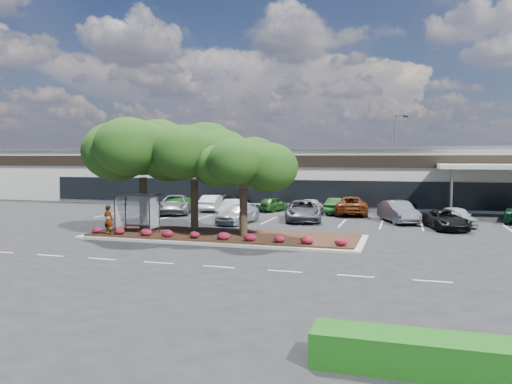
# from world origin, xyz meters

# --- Properties ---
(ground) EXTENTS (160.00, 160.00, 0.00)m
(ground) POSITION_xyz_m (0.00, 0.00, 0.00)
(ground) COLOR black
(ground) RESTS_ON ground
(retail_store) EXTENTS (80.40, 25.20, 6.25)m
(retail_store) POSITION_xyz_m (0.06, 33.91, 3.15)
(retail_store) COLOR beige
(retail_store) RESTS_ON ground
(landscape_island) EXTENTS (18.00, 6.00, 0.26)m
(landscape_island) POSITION_xyz_m (-2.00, 4.00, 0.12)
(landscape_island) COLOR #A0A09B
(landscape_island) RESTS_ON ground
(lane_markings) EXTENTS (33.12, 20.06, 0.01)m
(lane_markings) POSITION_xyz_m (-0.14, 10.42, 0.01)
(lane_markings) COLOR silver
(lane_markings) RESTS_ON ground
(shrub_row) EXTENTS (17.00, 0.80, 0.50)m
(shrub_row) POSITION_xyz_m (-2.00, 1.90, 0.51)
(shrub_row) COLOR maroon
(shrub_row) RESTS_ON landscape_island
(bus_shelter) EXTENTS (2.75, 1.55, 2.59)m
(bus_shelter) POSITION_xyz_m (-7.50, 2.95, 2.31)
(bus_shelter) COLOR black
(bus_shelter) RESTS_ON landscape_island
(island_tree_west) EXTENTS (7.20, 7.20, 7.89)m
(island_tree_west) POSITION_xyz_m (-8.00, 4.50, 4.21)
(island_tree_west) COLOR #163210
(island_tree_west) RESTS_ON landscape_island
(island_tree_mid) EXTENTS (6.60, 6.60, 7.32)m
(island_tree_mid) POSITION_xyz_m (-4.50, 5.20, 3.92)
(island_tree_mid) COLOR #163210
(island_tree_mid) RESTS_ON landscape_island
(island_tree_east) EXTENTS (5.80, 5.80, 6.50)m
(island_tree_east) POSITION_xyz_m (-0.50, 3.70, 3.51)
(island_tree_east) COLOR #163210
(island_tree_east) RESTS_ON landscape_island
(hedge_south_east) EXTENTS (6.00, 1.30, 0.90)m
(hedge_south_east) POSITION_xyz_m (10.00, -13.50, 0.45)
(hedge_south_east) COLOR #0F440E
(hedge_south_east) RESTS_ON ground
(conifer_north_west) EXTENTS (4.40, 4.40, 10.00)m
(conifer_north_west) POSITION_xyz_m (-30.00, 46.00, 5.00)
(conifer_north_west) COLOR #163210
(conifer_north_west) RESTS_ON ground
(person_waiting) EXTENTS (0.74, 0.52, 1.90)m
(person_waiting) POSITION_xyz_m (-8.93, 1.70, 1.21)
(person_waiting) COLOR #594C47
(person_waiting) RESTS_ON landscape_island
(light_pole) EXTENTS (1.43, 0.53, 9.46)m
(light_pole) POSITION_xyz_m (8.28, 26.01, 4.18)
(light_pole) COLOR #A0A09B
(light_pole) RESTS_ON ground
(car_0) EXTENTS (2.12, 4.69, 1.49)m
(car_0) POSITION_xyz_m (-11.01, 15.86, 0.75)
(car_0) COLOR #124114
(car_0) RESTS_ON ground
(car_1) EXTENTS (4.61, 6.70, 1.70)m
(car_1) POSITION_xyz_m (-11.15, 15.90, 0.85)
(car_1) COLOR slate
(car_1) RESTS_ON ground
(car_2) EXTENTS (2.03, 4.85, 1.56)m
(car_2) POSITION_xyz_m (-4.99, 14.59, 0.78)
(car_2) COLOR #A5AAB0
(car_2) RESTS_ON ground
(car_3) EXTENTS (2.74, 5.19, 1.44)m
(car_3) POSITION_xyz_m (-3.44, 11.25, 0.72)
(car_3) COLOR #A4AAAF
(car_3) RESTS_ON ground
(car_4) EXTENTS (4.17, 6.53, 1.68)m
(car_4) POSITION_xyz_m (1.16, 14.08, 0.84)
(car_4) COLOR #4F5056
(car_4) RESTS_ON ground
(car_5) EXTENTS (3.57, 5.46, 1.70)m
(car_5) POSITION_xyz_m (8.72, 15.27, 0.85)
(car_5) COLOR #54555B
(car_5) RESTS_ON ground
(car_6) EXTENTS (2.98, 4.61, 1.46)m
(car_6) POSITION_xyz_m (13.00, 14.33, 0.73)
(car_6) COLOR #B1B9BE
(car_6) RESTS_ON ground
(car_7) EXTENTS (3.41, 5.42, 1.40)m
(car_7) POSITION_xyz_m (12.11, 12.33, 0.70)
(car_7) COLOR black
(car_7) RESTS_ON ground
(car_9) EXTENTS (2.14, 4.85, 1.55)m
(car_9) POSITION_xyz_m (-8.69, 19.11, 0.78)
(car_9) COLOR silver
(car_9) RESTS_ON ground
(car_10) EXTENTS (3.99, 5.65, 1.52)m
(car_10) POSITION_xyz_m (-7.97, 21.92, 0.76)
(car_10) COLOR black
(car_10) RESTS_ON ground
(car_11) EXTENTS (2.95, 4.32, 1.37)m
(car_11) POSITION_xyz_m (-2.96, 20.55, 0.68)
(car_11) COLOR #224F1D
(car_11) RESTS_ON ground
(car_12) EXTENTS (2.31, 4.70, 1.48)m
(car_12) POSITION_xyz_m (3.42, 19.96, 0.74)
(car_12) COLOR #1A491A
(car_12) RESTS_ON ground
(car_13) EXTENTS (2.43, 5.11, 1.44)m
(car_13) POSITION_xyz_m (1.04, 18.48, 0.72)
(car_13) COLOR #B7B7B7
(car_13) RESTS_ON ground
(car_14) EXTENTS (3.55, 6.36, 1.68)m
(car_14) POSITION_xyz_m (4.52, 19.71, 0.84)
(car_14) COLOR #682B0F
(car_14) RESTS_ON ground
(car_15) EXTENTS (3.14, 4.56, 1.42)m
(car_15) POSITION_xyz_m (8.78, 20.44, 0.71)
(car_15) COLOR black
(car_15) RESTS_ON ground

